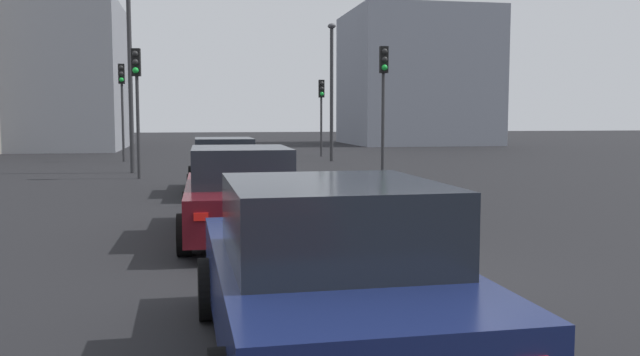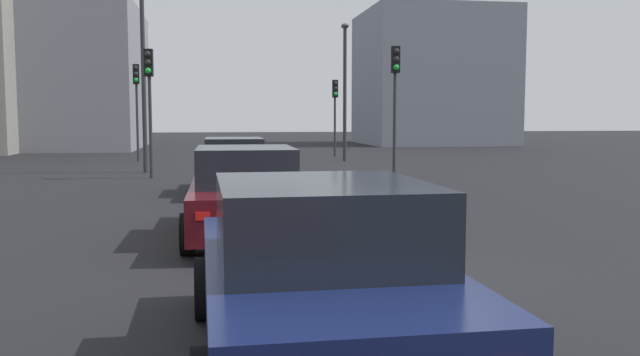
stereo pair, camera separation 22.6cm
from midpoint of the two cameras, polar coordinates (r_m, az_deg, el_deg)
ground_plane at (r=8.76m, az=7.52°, el=-9.22°), size 160.00×160.00×0.20m
car_black_right_lead at (r=18.51m, az=-6.96°, el=1.02°), size 4.59×1.98×1.50m
car_maroon_right_second at (r=11.64m, az=-5.81°, el=-1.33°), size 4.82×2.10×1.56m
car_navy_right_third at (r=5.70m, az=1.03°, el=-8.27°), size 4.47×2.14×1.56m
traffic_light_near_left at (r=34.72m, az=1.48°, el=6.51°), size 0.32×0.28×3.94m
traffic_light_near_right at (r=23.16m, az=-14.01°, el=7.58°), size 0.33×0.30×4.29m
traffic_light_far_left at (r=23.24m, az=6.68°, el=7.94°), size 0.32×0.29×4.45m
traffic_light_far_right at (r=32.13m, az=-15.09°, el=7.05°), size 0.32×0.29×4.45m
street_lamp_kerbside at (r=25.73m, az=-14.54°, el=10.44°), size 0.56×0.36×7.64m
street_lamp_far at (r=31.20m, az=2.33°, el=8.38°), size 0.56×0.36×6.30m
building_facade_left at (r=51.57m, az=9.56°, el=8.34°), size 9.98×10.12×9.82m
building_facade_center at (r=46.70m, az=-18.64°, el=8.03°), size 12.70×6.16×9.11m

